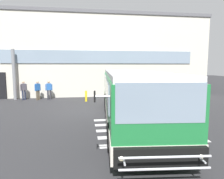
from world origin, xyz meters
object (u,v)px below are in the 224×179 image
at_px(entry_support_column, 14,75).
at_px(bus_main_foreground, 130,97).
at_px(passenger_by_doorway, 38,89).
at_px(safety_bollard_yellow, 86,96).
at_px(passenger_at_curb_edge, 49,89).
at_px(passenger_near_column, 23,89).

bearing_deg(entry_support_column, bus_main_foreground, -44.40).
height_order(entry_support_column, passenger_by_doorway, entry_support_column).
relative_size(bus_main_foreground, passenger_by_doorway, 6.97).
height_order(passenger_by_doorway, safety_bollard_yellow, passenger_by_doorway).
bearing_deg(safety_bollard_yellow, passenger_by_doorway, 162.42).
relative_size(passenger_by_doorway, passenger_at_curb_edge, 1.00).
distance_m(entry_support_column, passenger_near_column, 1.49).
relative_size(passenger_at_curb_edge, safety_bollard_yellow, 1.86).
height_order(bus_main_foreground, passenger_near_column, bus_main_foreground).
xyz_separation_m(passenger_near_column, passenger_at_curb_edge, (2.17, -0.13, -0.03)).
bearing_deg(bus_main_foreground, passenger_near_column, 133.64).
bearing_deg(passenger_by_doorway, safety_bollard_yellow, -17.58).
relative_size(entry_support_column, bus_main_foreground, 0.38).
height_order(entry_support_column, bus_main_foreground, entry_support_column).
bearing_deg(passenger_near_column, passenger_by_doorway, -11.30).
xyz_separation_m(entry_support_column, passenger_near_column, (0.78, -0.24, -1.25)).
bearing_deg(safety_bollard_yellow, passenger_near_column, 163.84).
xyz_separation_m(entry_support_column, passenger_by_doorway, (2.03, -0.48, -1.28)).
distance_m(bus_main_foreground, safety_bollard_yellow, 6.87).
xyz_separation_m(entry_support_column, safety_bollard_yellow, (6.18, -1.80, -1.76)).
xyz_separation_m(bus_main_foreground, passenger_by_doorway, (-6.39, 7.75, -0.40)).
height_order(passenger_at_curb_edge, safety_bollard_yellow, passenger_at_curb_edge).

